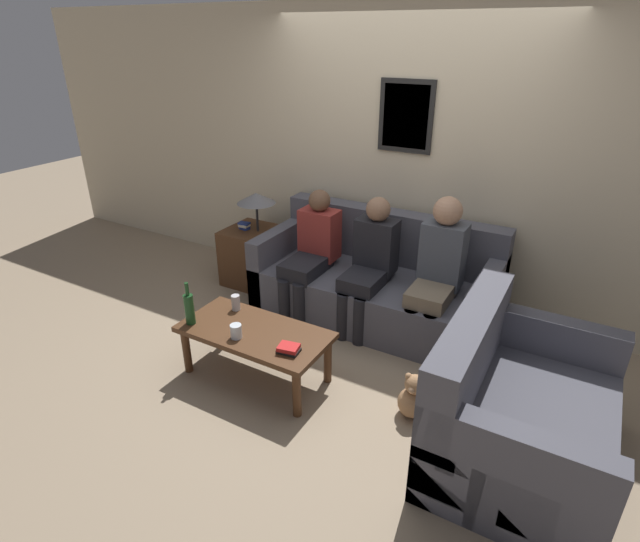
% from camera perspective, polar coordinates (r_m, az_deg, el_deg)
% --- Properties ---
extents(ground_plane, '(16.00, 16.00, 0.00)m').
position_cam_1_polar(ground_plane, '(4.21, 3.07, -8.23)').
color(ground_plane, gray).
extents(wall_back, '(9.00, 0.08, 2.60)m').
position_cam_1_polar(wall_back, '(4.59, 9.61, 12.17)').
color(wall_back, beige).
rests_on(wall_back, ground_plane).
extents(couch_main, '(2.08, 0.94, 0.90)m').
position_cam_1_polar(couch_main, '(4.50, 6.43, -1.50)').
color(couch_main, '#4C4C56').
rests_on(couch_main, ground_plane).
extents(couch_side, '(0.94, 1.30, 0.90)m').
position_cam_1_polar(couch_side, '(3.28, 21.38, -14.94)').
color(couch_side, '#4C4C56').
rests_on(couch_side, ground_plane).
extents(coffee_table, '(1.10, 0.54, 0.41)m').
position_cam_1_polar(coffee_table, '(3.68, -7.45, -7.44)').
color(coffee_table, '#4C2D19').
rests_on(coffee_table, ground_plane).
extents(side_table_with_lamp, '(0.53, 0.53, 0.96)m').
position_cam_1_polar(side_table_with_lamp, '(5.09, -7.51, 2.22)').
color(side_table_with_lamp, '#4C2D19').
rests_on(side_table_with_lamp, ground_plane).
extents(wine_bottle, '(0.07, 0.07, 0.33)m').
position_cam_1_polar(wine_bottle, '(3.76, -14.72, -4.13)').
color(wine_bottle, '#19421E').
rests_on(wine_bottle, coffee_table).
extents(drinking_glass, '(0.08, 0.08, 0.10)m').
position_cam_1_polar(drinking_glass, '(3.56, -9.57, -6.81)').
color(drinking_glass, silver).
rests_on(drinking_glass, coffee_table).
extents(book_stack, '(0.16, 0.13, 0.05)m').
position_cam_1_polar(book_stack, '(3.38, -3.61, -8.87)').
color(book_stack, black).
rests_on(book_stack, coffee_table).
extents(soda_can, '(0.07, 0.07, 0.12)m').
position_cam_1_polar(soda_can, '(3.89, -9.61, -3.57)').
color(soda_can, '#BCBCC1').
rests_on(soda_can, coffee_table).
extents(person_left, '(0.34, 0.65, 1.11)m').
position_cam_1_polar(person_left, '(4.45, -0.94, 2.47)').
color(person_left, black).
rests_on(person_left, ground_plane).
extents(person_middle, '(0.34, 0.61, 1.13)m').
position_cam_1_polar(person_middle, '(4.21, 5.73, 1.19)').
color(person_middle, black).
rests_on(person_middle, ground_plane).
extents(person_right, '(0.34, 0.61, 1.22)m').
position_cam_1_polar(person_right, '(4.05, 13.30, 0.33)').
color(person_right, '#756651').
rests_on(person_right, ground_plane).
extents(teddy_bear, '(0.21, 0.21, 0.33)m').
position_cam_1_polar(teddy_bear, '(3.49, 10.62, -14.09)').
color(teddy_bear, '#A87A51').
rests_on(teddy_bear, ground_plane).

